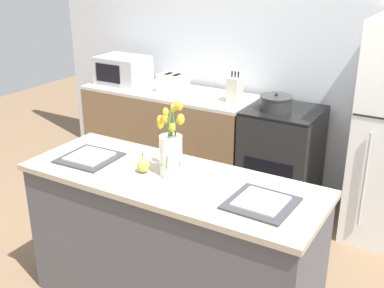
% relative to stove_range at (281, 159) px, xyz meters
% --- Properties ---
extents(back_wall, '(5.20, 0.08, 2.70)m').
position_rel_stove_range_xyz_m(back_wall, '(-0.10, 0.40, 0.90)').
color(back_wall, silver).
rests_on(back_wall, ground_plane).
extents(kitchen_island, '(1.80, 0.66, 0.91)m').
position_rel_stove_range_xyz_m(kitchen_island, '(-0.10, -1.60, 0.00)').
color(kitchen_island, '#4C4C51').
rests_on(kitchen_island, ground_plane).
extents(back_counter, '(1.68, 0.60, 0.91)m').
position_rel_stove_range_xyz_m(back_counter, '(-1.16, 0.00, 0.00)').
color(back_counter, brown).
rests_on(back_counter, ground_plane).
extents(stove_range, '(0.60, 0.61, 0.91)m').
position_rel_stove_range_xyz_m(stove_range, '(0.00, 0.00, 0.00)').
color(stove_range, black).
rests_on(stove_range, ground_plane).
extents(flower_vase, '(0.17, 0.18, 0.44)m').
position_rel_stove_range_xyz_m(flower_vase, '(-0.11, -1.56, 0.61)').
color(flower_vase, silver).
rests_on(flower_vase, kitchen_island).
extents(pear_figurine, '(0.07, 0.07, 0.12)m').
position_rel_stove_range_xyz_m(pear_figurine, '(-0.27, -1.62, 0.51)').
color(pear_figurine, '#9EBC47').
rests_on(pear_figurine, kitchen_island).
extents(plate_setting_left, '(0.34, 0.34, 0.02)m').
position_rel_stove_range_xyz_m(plate_setting_left, '(-0.68, -1.63, 0.47)').
color(plate_setting_left, '#333338').
rests_on(plate_setting_left, kitchen_island).
extents(plate_setting_right, '(0.34, 0.34, 0.02)m').
position_rel_stove_range_xyz_m(plate_setting_right, '(0.48, -1.63, 0.47)').
color(plate_setting_right, '#333338').
rests_on(plate_setting_right, kitchen_island).
extents(toaster, '(0.28, 0.18, 0.17)m').
position_rel_stove_range_xyz_m(toaster, '(-1.09, -0.02, 0.54)').
color(toaster, silver).
rests_on(toaster, back_counter).
extents(cooking_pot, '(0.27, 0.27, 0.14)m').
position_rel_stove_range_xyz_m(cooking_pot, '(-0.06, -0.06, 0.51)').
color(cooking_pot, '#2D2D2D').
rests_on(cooking_pot, stove_range).
extents(microwave, '(0.48, 0.37, 0.27)m').
position_rel_stove_range_xyz_m(microwave, '(-1.69, -0.00, 0.59)').
color(microwave, '#B7BABC').
rests_on(microwave, back_counter).
extents(knife_block, '(0.10, 0.14, 0.27)m').
position_rel_stove_range_xyz_m(knife_block, '(-0.46, -0.02, 0.57)').
color(knife_block, beige).
rests_on(knife_block, back_counter).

